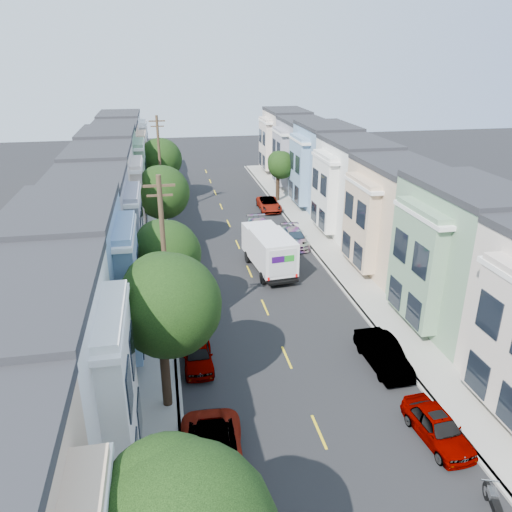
{
  "coord_description": "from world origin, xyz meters",
  "views": [
    {
      "loc": [
        -6.06,
        -22.87,
        15.75
      ],
      "look_at": [
        0.1,
        9.77,
        2.2
      ],
      "focal_mm": 35.0,
      "sensor_mm": 36.0,
      "label": 1
    }
  ],
  "objects_px": {
    "parked_right_a": "(438,427)",
    "parked_left_b": "(213,460)",
    "parked_right_b": "(383,354)",
    "parked_left_d": "(184,262)",
    "tree_far_r": "(281,166)",
    "tree_e": "(160,160)",
    "utility_pole_far": "(160,166)",
    "utility_pole_near": "(165,267)",
    "tree_b": "(167,306)",
    "fedex_truck": "(269,249)",
    "tree_d": "(161,193)",
    "lead_sedan": "(260,230)",
    "parked_right_d": "(269,204)",
    "parked_left_c": "(198,355)",
    "parked_right_c": "(294,238)",
    "motorcycle": "(493,505)",
    "tree_c": "(165,255)"
  },
  "relations": [
    {
      "from": "parked_right_a",
      "to": "parked_left_b",
      "type": "bearing_deg",
      "value": 176.39
    },
    {
      "from": "parked_right_b",
      "to": "parked_left_d",
      "type": "bearing_deg",
      "value": 121.52
    },
    {
      "from": "tree_far_r",
      "to": "parked_left_d",
      "type": "distance_m",
      "value": 21.41
    },
    {
      "from": "tree_e",
      "to": "utility_pole_far",
      "type": "xyz_separation_m",
      "value": [
        0.0,
        -5.48,
        0.38
      ]
    },
    {
      "from": "tree_far_r",
      "to": "utility_pole_near",
      "type": "height_order",
      "value": "utility_pole_near"
    },
    {
      "from": "parked_left_b",
      "to": "parked_right_a",
      "type": "height_order",
      "value": "parked_left_b"
    },
    {
      "from": "tree_b",
      "to": "fedex_truck",
      "type": "distance_m",
      "value": 17.21
    },
    {
      "from": "utility_pole_far",
      "to": "tree_d",
      "type": "bearing_deg",
      "value": -90.01
    },
    {
      "from": "lead_sedan",
      "to": "tree_e",
      "type": "bearing_deg",
      "value": 122.87
    },
    {
      "from": "parked_left_d",
      "to": "parked_right_d",
      "type": "relative_size",
      "value": 0.92
    },
    {
      "from": "parked_left_c",
      "to": "parked_right_b",
      "type": "height_order",
      "value": "parked_right_b"
    },
    {
      "from": "tree_b",
      "to": "parked_right_c",
      "type": "distance_m",
      "value": 23.31
    },
    {
      "from": "lead_sedan",
      "to": "parked_right_d",
      "type": "bearing_deg",
      "value": 74.06
    },
    {
      "from": "fedex_truck",
      "to": "parked_right_b",
      "type": "bearing_deg",
      "value": -81.96
    },
    {
      "from": "motorcycle",
      "to": "utility_pole_far",
      "type": "bearing_deg",
      "value": 124.51
    },
    {
      "from": "utility_pole_far",
      "to": "parked_right_b",
      "type": "height_order",
      "value": "utility_pole_far"
    },
    {
      "from": "motorcycle",
      "to": "parked_left_b",
      "type": "bearing_deg",
      "value": 177.68
    },
    {
      "from": "parked_right_a",
      "to": "tree_d",
      "type": "bearing_deg",
      "value": 109.16
    },
    {
      "from": "fedex_truck",
      "to": "parked_left_d",
      "type": "height_order",
      "value": "fedex_truck"
    },
    {
      "from": "parked_right_a",
      "to": "parked_right_d",
      "type": "xyz_separation_m",
      "value": [
        0.0,
        35.14,
        -0.02
      ]
    },
    {
      "from": "tree_e",
      "to": "parked_right_a",
      "type": "bearing_deg",
      "value": -74.68
    },
    {
      "from": "parked_right_a",
      "to": "motorcycle",
      "type": "bearing_deg",
      "value": -93.85
    },
    {
      "from": "tree_c",
      "to": "utility_pole_near",
      "type": "distance_m",
      "value": 3.41
    },
    {
      "from": "utility_pole_near",
      "to": "parked_right_a",
      "type": "xyz_separation_m",
      "value": [
        11.2,
        -9.4,
        -4.47
      ]
    },
    {
      "from": "tree_d",
      "to": "parked_left_d",
      "type": "xyz_separation_m",
      "value": [
        1.4,
        -4.85,
        -4.36
      ]
    },
    {
      "from": "lead_sedan",
      "to": "parked_right_b",
      "type": "bearing_deg",
      "value": -81.79
    },
    {
      "from": "parked_left_c",
      "to": "parked_right_d",
      "type": "height_order",
      "value": "parked_right_d"
    },
    {
      "from": "parked_left_c",
      "to": "parked_left_d",
      "type": "bearing_deg",
      "value": 90.49
    },
    {
      "from": "tree_e",
      "to": "fedex_truck",
      "type": "height_order",
      "value": "tree_e"
    },
    {
      "from": "parked_left_d",
      "to": "parked_right_d",
      "type": "height_order",
      "value": "parked_right_d"
    },
    {
      "from": "fedex_truck",
      "to": "tree_c",
      "type": "bearing_deg",
      "value": -145.63
    },
    {
      "from": "utility_pole_far",
      "to": "lead_sedan",
      "type": "height_order",
      "value": "utility_pole_far"
    },
    {
      "from": "tree_d",
      "to": "utility_pole_far",
      "type": "xyz_separation_m",
      "value": [
        0.0,
        9.76,
        0.19
      ]
    },
    {
      "from": "utility_pole_far",
      "to": "fedex_truck",
      "type": "xyz_separation_m",
      "value": [
        7.82,
        -16.04,
        -3.37
      ]
    },
    {
      "from": "tree_e",
      "to": "parked_left_b",
      "type": "relative_size",
      "value": 1.29
    },
    {
      "from": "parked_right_b",
      "to": "parked_right_c",
      "type": "xyz_separation_m",
      "value": [
        0.0,
        18.67,
        -0.06
      ]
    },
    {
      "from": "tree_far_r",
      "to": "parked_left_c",
      "type": "distance_m",
      "value": 33.07
    },
    {
      "from": "tree_e",
      "to": "utility_pole_near",
      "type": "xyz_separation_m",
      "value": [
        0.0,
        -31.48,
        0.38
      ]
    },
    {
      "from": "parked_right_d",
      "to": "parked_left_d",
      "type": "bearing_deg",
      "value": -122.52
    },
    {
      "from": "fedex_truck",
      "to": "parked_left_c",
      "type": "bearing_deg",
      "value": -124.5
    },
    {
      "from": "utility_pole_far",
      "to": "parked_left_b",
      "type": "height_order",
      "value": "utility_pole_far"
    },
    {
      "from": "tree_e",
      "to": "utility_pole_near",
      "type": "bearing_deg",
      "value": -90.0
    },
    {
      "from": "tree_d",
      "to": "parked_left_d",
      "type": "height_order",
      "value": "tree_d"
    },
    {
      "from": "utility_pole_near",
      "to": "parked_right_a",
      "type": "bearing_deg",
      "value": -39.99
    },
    {
      "from": "tree_d",
      "to": "parked_right_d",
      "type": "bearing_deg",
      "value": 40.31
    },
    {
      "from": "fedex_truck",
      "to": "parked_right_b",
      "type": "xyz_separation_m",
      "value": [
        3.38,
        -13.67,
        -1.04
      ]
    },
    {
      "from": "lead_sedan",
      "to": "parked_left_b",
      "type": "distance_m",
      "value": 27.94
    },
    {
      "from": "tree_c",
      "to": "fedex_truck",
      "type": "xyz_separation_m",
      "value": [
        7.83,
        6.61,
        -2.74
      ]
    },
    {
      "from": "tree_e",
      "to": "utility_pole_far",
      "type": "distance_m",
      "value": 5.5
    },
    {
      "from": "fedex_truck",
      "to": "parked_right_a",
      "type": "height_order",
      "value": "fedex_truck"
    }
  ]
}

